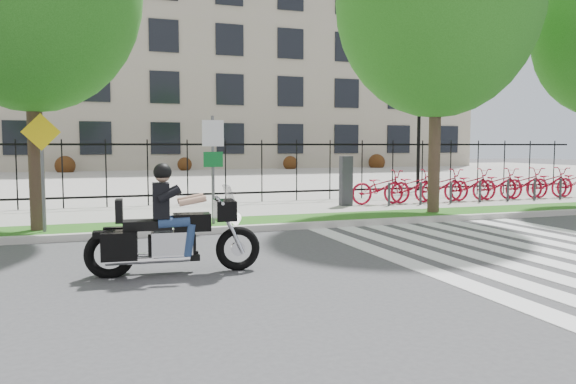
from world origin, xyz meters
name	(u,v)px	position (x,y,z in m)	size (l,w,h in m)	color
ground	(283,272)	(0.00, 0.00, 0.00)	(120.00, 120.00, 0.00)	#3C3C3E
curb	(225,230)	(0.00, 4.10, 0.07)	(60.00, 0.20, 0.15)	#B5B1AA
grass_verge	(217,225)	(0.00, 4.95, 0.07)	(60.00, 1.50, 0.15)	#205B16
sidewalk	(198,213)	(0.00, 7.45, 0.07)	(60.00, 3.50, 0.15)	#98968E
plaza	(144,179)	(0.00, 25.00, 0.05)	(80.00, 34.00, 0.10)	#98968E
crosswalk_stripes	(530,252)	(4.83, 0.00, 0.01)	(5.70, 8.00, 0.01)	silver
iron_fence	(188,172)	(0.00, 9.20, 1.15)	(30.00, 0.06, 2.00)	black
office_building	(122,56)	(0.00, 44.92, 9.97)	(60.00, 21.90, 20.15)	#9E967F
lamp_post_right	(419,115)	(10.00, 12.00, 3.21)	(1.06, 0.70, 4.25)	black
street_tree_2	(438,0)	(6.04, 4.95, 5.85)	(5.46, 5.46, 8.85)	#33231B
bike_share_station	(483,184)	(9.45, 7.20, 0.68)	(10.09, 0.89, 1.50)	#2D2D33
sign_pole_regulatory	(213,155)	(-0.15, 4.58, 1.74)	(0.50, 0.09, 2.50)	#59595B
sign_pole_warning	(42,156)	(-3.77, 4.58, 1.74)	(0.78, 0.09, 2.49)	#59595B
motorcycle_rider	(174,230)	(-1.63, 0.41, 0.68)	(2.66, 0.83, 2.05)	black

